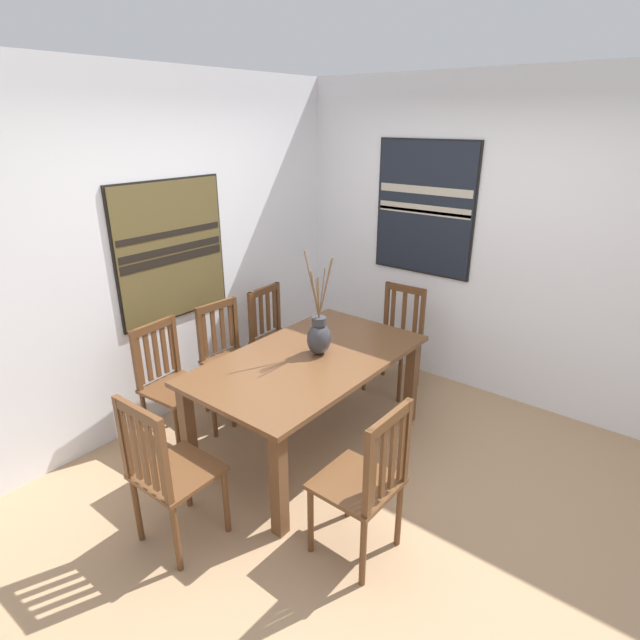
% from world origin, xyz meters
% --- Properties ---
extents(ground_plane, '(6.40, 6.40, 0.03)m').
position_xyz_m(ground_plane, '(0.00, 0.00, -0.01)').
color(ground_plane, '#A37F5B').
extents(wall_back, '(6.40, 0.12, 2.70)m').
position_xyz_m(wall_back, '(0.00, 1.86, 1.35)').
color(wall_back, silver).
rests_on(wall_back, ground_plane).
extents(wall_side, '(0.12, 6.40, 2.70)m').
position_xyz_m(wall_side, '(1.86, 0.00, 1.35)').
color(wall_side, silver).
rests_on(wall_side, ground_plane).
extents(dining_table, '(1.73, 0.99, 0.75)m').
position_xyz_m(dining_table, '(0.15, 0.56, 0.65)').
color(dining_table, brown).
rests_on(dining_table, ground_plane).
extents(centerpiece_vase, '(0.19, 0.21, 0.77)m').
position_xyz_m(centerpiece_vase, '(0.24, 0.54, 0.89)').
color(centerpiece_vase, '#333338').
rests_on(centerpiece_vase, dining_table).
extents(chair_0, '(0.44, 0.44, 0.95)m').
position_xyz_m(chair_0, '(1.37, 0.54, 0.49)').
color(chair_0, brown).
rests_on(chair_0, ground_plane).
extents(chair_1, '(0.43, 0.43, 0.98)m').
position_xyz_m(chair_1, '(-1.07, 0.57, 0.51)').
color(chair_1, brown).
rests_on(chair_1, ground_plane).
extents(chair_2, '(0.45, 0.45, 0.94)m').
position_xyz_m(chair_2, '(0.16, 1.43, 0.49)').
color(chair_2, brown).
rests_on(chair_2, ground_plane).
extents(chair_3, '(0.44, 0.44, 0.93)m').
position_xyz_m(chair_3, '(0.71, 1.41, 0.49)').
color(chair_3, brown).
rests_on(chair_3, ground_plane).
extents(chair_4, '(0.43, 0.43, 0.98)m').
position_xyz_m(chair_4, '(-0.45, -0.34, 0.51)').
color(chair_4, brown).
rests_on(chair_4, ground_plane).
extents(chair_5, '(0.45, 0.45, 0.94)m').
position_xyz_m(chair_5, '(-0.42, 1.44, 0.50)').
color(chair_5, brown).
rests_on(chair_5, ground_plane).
extents(painting_on_back_wall, '(0.99, 0.05, 1.09)m').
position_xyz_m(painting_on_back_wall, '(-0.04, 1.79, 1.37)').
color(painting_on_back_wall, black).
extents(painting_on_side_wall, '(0.05, 0.95, 1.18)m').
position_xyz_m(painting_on_side_wall, '(1.79, 0.57, 1.59)').
color(painting_on_side_wall, black).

